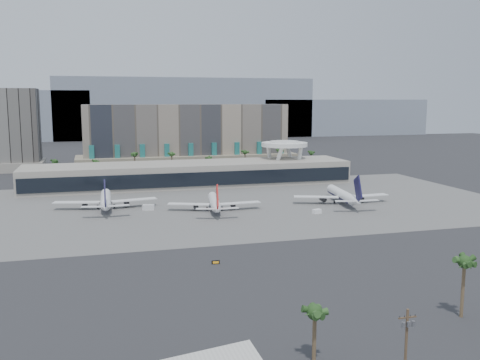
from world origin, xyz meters
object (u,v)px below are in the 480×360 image
object	(u,v)px
utility_pole	(407,338)
airliner_right	(343,195)
service_vehicle_a	(149,207)
taxiway_sign	(216,262)
airliner_centre	(215,202)
airliner_left	(106,200)
service_vehicle_b	(317,211)

from	to	relation	value
utility_pole	airliner_right	bearing A→B (deg)	67.58
service_vehicle_a	taxiway_sign	bearing A→B (deg)	-70.12
service_vehicle_a	taxiway_sign	distance (m)	78.87
airliner_centre	taxiway_sign	world-z (taller)	airliner_centre
airliner_left	service_vehicle_b	bearing A→B (deg)	-19.73
service_vehicle_b	taxiway_sign	world-z (taller)	service_vehicle_b
airliner_left	service_vehicle_a	xyz separation A→B (m)	(16.79, -7.47, -2.66)
airliner_right	airliner_centre	bearing A→B (deg)	-172.70
utility_pole	taxiway_sign	xyz separation A→B (m)	(-15.80, 68.35, -6.63)
utility_pole	airliner_centre	distance (m)	138.42
airliner_centre	airliner_right	xyz separation A→B (m)	(57.15, -0.38, 0.40)
service_vehicle_b	taxiway_sign	distance (m)	76.02
airliner_left	airliner_right	xyz separation A→B (m)	(99.88, -16.02, 0.03)
airliner_left	taxiway_sign	size ratio (longest dim) A/B	19.30
utility_pole	taxiway_sign	bearing A→B (deg)	103.02
utility_pole	airliner_left	xyz separation A→B (m)	(-42.94, 154.01, -3.32)
utility_pole	taxiway_sign	size ratio (longest dim) A/B	5.28
airliner_left	service_vehicle_a	distance (m)	18.57
service_vehicle_a	taxiway_sign	world-z (taller)	service_vehicle_a
airliner_left	service_vehicle_b	xyz separation A→B (m)	(80.86, -31.87, -2.94)
service_vehicle_a	service_vehicle_b	bearing A→B (deg)	-8.51
service_vehicle_b	service_vehicle_a	bearing A→B (deg)	143.19
airliner_right	service_vehicle_a	world-z (taller)	airliner_right
airliner_centre	airliner_right	bearing A→B (deg)	8.65
airliner_centre	airliner_left	bearing A→B (deg)	168.93
airliner_left	airliner_centre	bearing A→B (deg)	-18.32
airliner_left	taxiway_sign	xyz separation A→B (m)	(27.14, -85.66, -3.31)
airliner_centre	airliner_right	world-z (taller)	airliner_right
airliner_right	service_vehicle_b	distance (m)	24.94
utility_pole	airliner_right	distance (m)	149.31
utility_pole	service_vehicle_a	world-z (taller)	utility_pole
utility_pole	airliner_right	size ratio (longest dim) A/B	0.27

